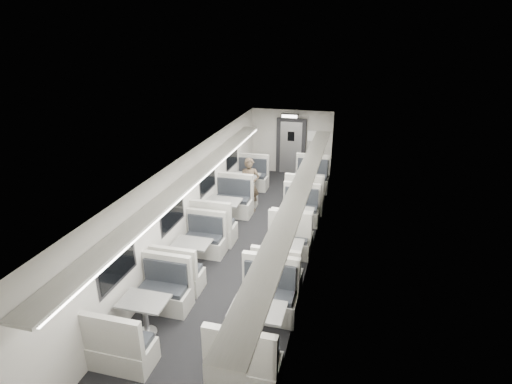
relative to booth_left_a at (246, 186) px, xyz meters
The scene contains 19 objects.
room 3.48m from the booth_left_a, 72.81° to the right, with size 3.24×12.24×2.64m.
booth_left_a is the anchor object (origin of this frame).
booth_left_b 2.20m from the booth_left_a, 90.00° to the right, with size 1.12×2.27×1.21m.
booth_left_c 4.39m from the booth_left_a, 90.00° to the right, with size 0.99×2.01×1.07m.
booth_left_d 6.53m from the booth_left_a, 90.00° to the right, with size 1.01×2.04×1.09m.
booth_right_a 2.01m from the booth_left_a, ahead, with size 1.13×2.30×1.23m.
booth_right_b 2.97m from the booth_left_a, 47.73° to the right, with size 1.05×2.12×1.14m.
booth_right_c 4.41m from the booth_left_a, 63.02° to the right, with size 1.01×2.04×1.09m.
booth_right_d 6.64m from the booth_left_a, 72.48° to the right, with size 1.10×2.24×1.20m.
passenger 1.11m from the booth_left_a, 67.41° to the right, with size 0.60×0.39×1.64m, color black.
window_a 1.09m from the booth_left_a, 160.99° to the left, with size 0.02×1.18×0.84m, color black.
window_b 2.30m from the booth_left_a, 103.50° to the right, with size 0.02×1.18×0.84m, color black.
window_c 4.37m from the booth_left_a, 96.58° to the right, with size 0.02×1.18×0.84m, color black.
window_d 6.52m from the booth_left_a, 94.34° to the right, with size 0.02×1.18×0.84m, color black.
luggage_rack_left 3.85m from the booth_left_a, 93.96° to the right, with size 0.46×10.40×0.09m.
luggage_rack_right 4.45m from the booth_left_a, 57.57° to the right, with size 0.46×10.40×0.09m.
vestibule_door 2.95m from the booth_left_a, 69.68° to the left, with size 1.10×0.13×2.10m.
exit_sign 3.07m from the booth_left_a, 65.68° to the left, with size 0.62×0.12×0.16m.
wall_notice 3.39m from the booth_left_a, 56.94° to the left, with size 0.32×0.02×0.40m, color white.
Camera 1 is at (2.32, -8.34, 5.07)m, focal length 28.00 mm.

